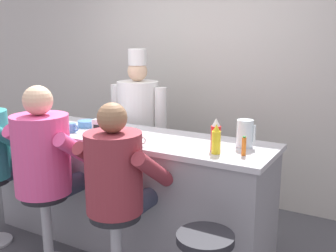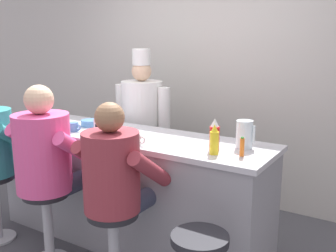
{
  "view_description": "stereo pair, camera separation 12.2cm",
  "coord_description": "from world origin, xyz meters",
  "px_view_note": "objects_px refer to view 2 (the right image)",
  "views": [
    {
      "loc": [
        1.89,
        -2.25,
        1.76
      ],
      "look_at": [
        0.43,
        0.3,
        1.1
      ],
      "focal_mm": 42.0,
      "sensor_mm": 36.0,
      "label": 1
    },
    {
      "loc": [
        2.0,
        -2.19,
        1.76
      ],
      "look_at": [
        0.43,
        0.3,
        1.1
      ],
      "focal_mm": 42.0,
      "sensor_mm": 36.0,
      "label": 2
    }
  ],
  "objects_px": {
    "coffee_mug_white": "(137,140)",
    "cereal_bowl": "(90,123)",
    "coffee_mug_blue": "(74,127)",
    "cook_in_whites_near": "(142,123)",
    "napkin_dispenser_chrome": "(101,126)",
    "mustard_bottle_yellow": "(214,141)",
    "ketchup_bottle_red": "(214,136)",
    "water_pitcher_clear": "(244,134)",
    "breakfast_plate": "(110,137)",
    "diner_seated_maroon": "(115,178)",
    "hot_sauce_bottle_orange": "(242,147)",
    "diner_seated_pink": "(47,157)"
  },
  "relations": [
    {
      "from": "coffee_mug_blue",
      "to": "ketchup_bottle_red",
      "type": "bearing_deg",
      "value": 4.56
    },
    {
      "from": "cereal_bowl",
      "to": "napkin_dispenser_chrome",
      "type": "xyz_separation_m",
      "value": [
        0.27,
        -0.16,
        0.03
      ]
    },
    {
      "from": "cook_in_whites_near",
      "to": "diner_seated_pink",
      "type": "bearing_deg",
      "value": -91.14
    },
    {
      "from": "hot_sauce_bottle_orange",
      "to": "cereal_bowl",
      "type": "xyz_separation_m",
      "value": [
        -1.52,
        0.15,
        -0.04
      ]
    },
    {
      "from": "hot_sauce_bottle_orange",
      "to": "diner_seated_pink",
      "type": "xyz_separation_m",
      "value": [
        -1.39,
        -0.47,
        -0.18
      ]
    },
    {
      "from": "cereal_bowl",
      "to": "cook_in_whites_near",
      "type": "height_order",
      "value": "cook_in_whites_near"
    },
    {
      "from": "water_pitcher_clear",
      "to": "diner_seated_maroon",
      "type": "height_order",
      "value": "diner_seated_maroon"
    },
    {
      "from": "hot_sauce_bottle_orange",
      "to": "breakfast_plate",
      "type": "distance_m",
      "value": 1.06
    },
    {
      "from": "water_pitcher_clear",
      "to": "coffee_mug_blue",
      "type": "bearing_deg",
      "value": -168.84
    },
    {
      "from": "diner_seated_pink",
      "to": "hot_sauce_bottle_orange",
      "type": "bearing_deg",
      "value": 18.55
    },
    {
      "from": "water_pitcher_clear",
      "to": "breakfast_plate",
      "type": "bearing_deg",
      "value": -161.85
    },
    {
      "from": "diner_seated_pink",
      "to": "diner_seated_maroon",
      "type": "distance_m",
      "value": 0.67
    },
    {
      "from": "cereal_bowl",
      "to": "coffee_mug_blue",
      "type": "distance_m",
      "value": 0.23
    },
    {
      "from": "coffee_mug_blue",
      "to": "napkin_dispenser_chrome",
      "type": "relative_size",
      "value": 1.08
    },
    {
      "from": "hot_sauce_bottle_orange",
      "to": "ketchup_bottle_red",
      "type": "bearing_deg",
      "value": 173.18
    },
    {
      "from": "hot_sauce_bottle_orange",
      "to": "water_pitcher_clear",
      "type": "bearing_deg",
      "value": 107.59
    },
    {
      "from": "diner_seated_maroon",
      "to": "mustard_bottle_yellow",
      "type": "bearing_deg",
      "value": 37.69
    },
    {
      "from": "cereal_bowl",
      "to": "napkin_dispenser_chrome",
      "type": "height_order",
      "value": "napkin_dispenser_chrome"
    },
    {
      "from": "mustard_bottle_yellow",
      "to": "coffee_mug_blue",
      "type": "height_order",
      "value": "mustard_bottle_yellow"
    },
    {
      "from": "mustard_bottle_yellow",
      "to": "napkin_dispenser_chrome",
      "type": "height_order",
      "value": "mustard_bottle_yellow"
    },
    {
      "from": "coffee_mug_blue",
      "to": "cook_in_whites_near",
      "type": "xyz_separation_m",
      "value": [
        0.12,
        0.82,
        -0.11
      ]
    },
    {
      "from": "coffee_mug_white",
      "to": "coffee_mug_blue",
      "type": "bearing_deg",
      "value": 174.48
    },
    {
      "from": "breakfast_plate",
      "to": "cook_in_whites_near",
      "type": "relative_size",
      "value": 0.16
    },
    {
      "from": "ketchup_bottle_red",
      "to": "coffee_mug_blue",
      "type": "bearing_deg",
      "value": -175.44
    },
    {
      "from": "napkin_dispenser_chrome",
      "to": "diner_seated_pink",
      "type": "relative_size",
      "value": 0.09
    },
    {
      "from": "napkin_dispenser_chrome",
      "to": "water_pitcher_clear",
      "type": "bearing_deg",
      "value": 10.16
    },
    {
      "from": "coffee_mug_white",
      "to": "cereal_bowl",
      "type": "bearing_deg",
      "value": 158.23
    },
    {
      "from": "mustard_bottle_yellow",
      "to": "cook_in_whites_near",
      "type": "bearing_deg",
      "value": 145.92
    },
    {
      "from": "ketchup_bottle_red",
      "to": "hot_sauce_bottle_orange",
      "type": "height_order",
      "value": "ketchup_bottle_red"
    },
    {
      "from": "water_pitcher_clear",
      "to": "cook_in_whites_near",
      "type": "relative_size",
      "value": 0.12
    },
    {
      "from": "diner_seated_pink",
      "to": "napkin_dispenser_chrome",
      "type": "bearing_deg",
      "value": 72.29
    },
    {
      "from": "mustard_bottle_yellow",
      "to": "napkin_dispenser_chrome",
      "type": "distance_m",
      "value": 1.07
    },
    {
      "from": "coffee_mug_blue",
      "to": "diner_seated_pink",
      "type": "height_order",
      "value": "diner_seated_pink"
    },
    {
      "from": "diner_seated_maroon",
      "to": "cook_in_whites_near",
      "type": "distance_m",
      "value": 1.38
    },
    {
      "from": "ketchup_bottle_red",
      "to": "breakfast_plate",
      "type": "bearing_deg",
      "value": -170.25
    },
    {
      "from": "hot_sauce_bottle_orange",
      "to": "coffee_mug_blue",
      "type": "height_order",
      "value": "hot_sauce_bottle_orange"
    },
    {
      "from": "coffee_mug_blue",
      "to": "cook_in_whites_near",
      "type": "height_order",
      "value": "cook_in_whites_near"
    },
    {
      "from": "ketchup_bottle_red",
      "to": "cook_in_whites_near",
      "type": "distance_m",
      "value": 1.37
    },
    {
      "from": "mustard_bottle_yellow",
      "to": "breakfast_plate",
      "type": "bearing_deg",
      "value": -175.9
    },
    {
      "from": "cereal_bowl",
      "to": "cook_in_whites_near",
      "type": "relative_size",
      "value": 0.1
    },
    {
      "from": "coffee_mug_white",
      "to": "cook_in_whites_near",
      "type": "xyz_separation_m",
      "value": [
        -0.6,
        0.89,
        -0.11
      ]
    },
    {
      "from": "ketchup_bottle_red",
      "to": "cook_in_whites_near",
      "type": "bearing_deg",
      "value": 147.85
    },
    {
      "from": "diner_seated_pink",
      "to": "coffee_mug_white",
      "type": "bearing_deg",
      "value": 27.43
    },
    {
      "from": "water_pitcher_clear",
      "to": "coffee_mug_white",
      "type": "relative_size",
      "value": 1.59
    },
    {
      "from": "ketchup_bottle_red",
      "to": "water_pitcher_clear",
      "type": "bearing_deg",
      "value": 49.72
    },
    {
      "from": "ketchup_bottle_red",
      "to": "coffee_mug_blue",
      "type": "height_order",
      "value": "ketchup_bottle_red"
    },
    {
      "from": "mustard_bottle_yellow",
      "to": "cereal_bowl",
      "type": "xyz_separation_m",
      "value": [
        -1.34,
        0.21,
        -0.07
      ]
    },
    {
      "from": "ketchup_bottle_red",
      "to": "water_pitcher_clear",
      "type": "distance_m",
      "value": 0.24
    },
    {
      "from": "diner_seated_pink",
      "to": "coffee_mug_blue",
      "type": "bearing_deg",
      "value": 104.43
    },
    {
      "from": "coffee_mug_white",
      "to": "diner_seated_maroon",
      "type": "relative_size",
      "value": 0.09
    }
  ]
}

